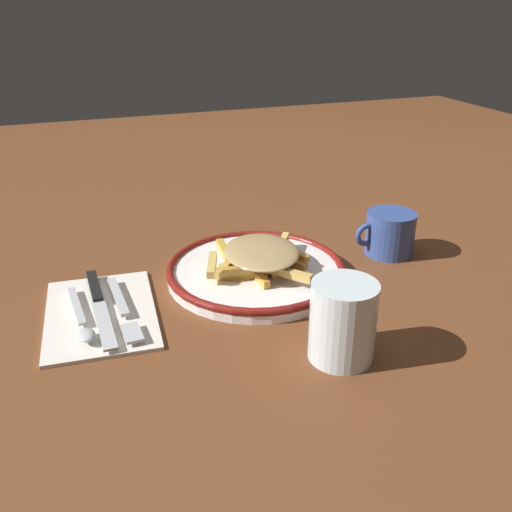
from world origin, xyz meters
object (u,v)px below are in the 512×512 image
napkin (101,312)px  fork (123,308)px  knife (98,300)px  water_glass (343,321)px  fries_heap (259,256)px  plate (256,271)px  spoon (82,323)px  coffee_mug (389,233)px

napkin → fork: fork is taller
knife → water_glass: bearing=140.6°
napkin → water_glass: bearing=143.2°
fries_heap → napkin: fries_heap is taller
plate → spoon: plate is taller
plate → fries_heap: bearing=125.8°
knife → water_glass: water_glass is taller
plate → knife: 0.24m
napkin → coffee_mug: coffee_mug is taller
plate → knife: plate is taller
napkin → spoon: (0.03, 0.03, 0.01)m
fries_heap → fork: (0.21, 0.04, -0.03)m
plate → coffee_mug: 0.24m
plate → spoon: 0.27m
spoon → water_glass: (-0.29, 0.16, 0.04)m
plate → water_glass: bearing=96.5°
fork → knife: knife is taller
fork → coffee_mug: size_ratio=1.68×
knife → coffee_mug: 0.48m
plate → water_glass: 0.23m
fork → spoon: size_ratio=1.16×
fork → spoon: bearing=22.7°
fries_heap → fork: size_ratio=1.11×
plate → coffee_mug: size_ratio=2.59×
napkin → coffee_mug: 0.48m
napkin → knife: 0.02m
plate → fries_heap: fries_heap is taller
napkin → spoon: 0.04m
fries_heap → napkin: (0.24, 0.03, -0.03)m
coffee_mug → knife: bearing=2.5°
water_glass → coffee_mug: (-0.21, -0.24, -0.01)m
plate → fork: plate is taller
spoon → fries_heap: bearing=-167.2°
plate → water_glass: (-0.03, 0.22, 0.04)m
fries_heap → knife: (0.24, 0.01, -0.03)m
spoon → plate: bearing=-166.1°
fork → coffee_mug: (-0.45, -0.05, 0.02)m
fork → water_glass: 0.30m
fries_heap → fork: fries_heap is taller
fries_heap → coffee_mug: coffee_mug is taller
knife → water_glass: 0.34m
knife → coffee_mug: (-0.47, -0.02, 0.02)m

